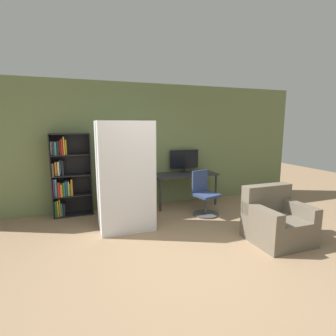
% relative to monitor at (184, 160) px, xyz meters
% --- Properties ---
extents(ground_plane, '(16.00, 16.00, 0.00)m').
position_rel_monitor_xyz_m(ground_plane, '(-1.03, -2.73, -1.01)').
color(ground_plane, '#937556').
extents(wall_back, '(8.00, 0.06, 2.70)m').
position_rel_monitor_xyz_m(wall_back, '(-1.03, 0.15, 0.34)').
color(wall_back, '#6B7A4C').
rests_on(wall_back, ground).
extents(desk, '(1.45, 0.62, 0.73)m').
position_rel_monitor_xyz_m(desk, '(-0.07, -0.18, -0.37)').
color(desk, '#2D2D33').
rests_on(desk, ground).
extents(monitor, '(0.70, 0.21, 0.52)m').
position_rel_monitor_xyz_m(monitor, '(0.00, 0.00, 0.00)').
color(monitor, black).
rests_on(monitor, desk).
extents(office_chair, '(0.54, 0.54, 0.89)m').
position_rel_monitor_xyz_m(office_chair, '(0.05, -0.91, -0.65)').
color(office_chair, '#4C4C51').
rests_on(office_chair, ground).
extents(bookshelf, '(0.75, 0.32, 1.65)m').
position_rel_monitor_xyz_m(bookshelf, '(-2.56, -0.01, -0.20)').
color(bookshelf, black).
rests_on(bookshelf, ground).
extents(mattress_near, '(0.93, 0.27, 1.88)m').
position_rel_monitor_xyz_m(mattress_near, '(-1.58, -1.27, -0.07)').
color(mattress_near, silver).
rests_on(mattress_near, ground).
extents(mattress_far, '(0.93, 0.27, 1.88)m').
position_rel_monitor_xyz_m(mattress_far, '(-1.58, -0.89, -0.07)').
color(mattress_far, silver).
rests_on(mattress_far, ground).
extents(armchair, '(0.85, 0.80, 0.85)m').
position_rel_monitor_xyz_m(armchair, '(0.53, -2.39, -0.69)').
color(armchair, '#665B4C').
rests_on(armchair, ground).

